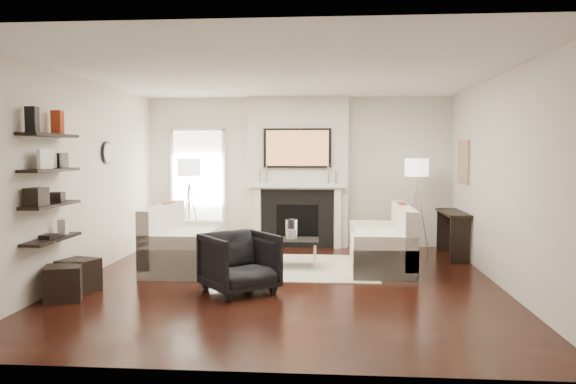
# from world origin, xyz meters

# --- Properties ---
(room_envelope) EXTENTS (6.00, 6.00, 6.00)m
(room_envelope) POSITION_xyz_m (0.00, 0.00, 1.35)
(room_envelope) COLOR black
(room_envelope) RESTS_ON ground
(chimney_breast) EXTENTS (1.80, 0.25, 2.70)m
(chimney_breast) POSITION_xyz_m (0.00, 2.88, 1.35)
(chimney_breast) COLOR silver
(chimney_breast) RESTS_ON floor
(fireplace_surround) EXTENTS (1.30, 0.02, 1.04)m
(fireplace_surround) POSITION_xyz_m (0.00, 2.74, 0.52)
(fireplace_surround) COLOR black
(fireplace_surround) RESTS_ON floor
(firebox) EXTENTS (0.75, 0.02, 0.65)m
(firebox) POSITION_xyz_m (0.00, 2.73, 0.45)
(firebox) COLOR black
(firebox) RESTS_ON floor
(mantel_pilaster_l) EXTENTS (0.12, 0.08, 1.10)m
(mantel_pilaster_l) POSITION_xyz_m (-0.72, 2.71, 0.55)
(mantel_pilaster_l) COLOR white
(mantel_pilaster_l) RESTS_ON floor
(mantel_pilaster_r) EXTENTS (0.12, 0.08, 1.10)m
(mantel_pilaster_r) POSITION_xyz_m (0.72, 2.71, 0.55)
(mantel_pilaster_r) COLOR white
(mantel_pilaster_r) RESTS_ON floor
(mantel_shelf) EXTENTS (1.70, 0.18, 0.07)m
(mantel_shelf) POSITION_xyz_m (0.00, 2.69, 1.12)
(mantel_shelf) COLOR white
(mantel_shelf) RESTS_ON chimney_breast
(tv_body) EXTENTS (1.20, 0.06, 0.70)m
(tv_body) POSITION_xyz_m (0.00, 2.71, 1.78)
(tv_body) COLOR black
(tv_body) RESTS_ON chimney_breast
(tv_screen) EXTENTS (1.10, 0.00, 0.62)m
(tv_screen) POSITION_xyz_m (0.00, 2.68, 1.78)
(tv_screen) COLOR #BF723F
(tv_screen) RESTS_ON tv_body
(candlestick_l_tall) EXTENTS (0.04, 0.04, 0.30)m
(candlestick_l_tall) POSITION_xyz_m (-0.55, 2.70, 1.30)
(candlestick_l_tall) COLOR silver
(candlestick_l_tall) RESTS_ON mantel_shelf
(candlestick_l_short) EXTENTS (0.04, 0.04, 0.24)m
(candlestick_l_short) POSITION_xyz_m (-0.68, 2.70, 1.27)
(candlestick_l_short) COLOR silver
(candlestick_l_short) RESTS_ON mantel_shelf
(candlestick_r_tall) EXTENTS (0.04, 0.04, 0.30)m
(candlestick_r_tall) POSITION_xyz_m (0.55, 2.70, 1.30)
(candlestick_r_tall) COLOR silver
(candlestick_r_tall) RESTS_ON mantel_shelf
(candlestick_r_short) EXTENTS (0.04, 0.04, 0.24)m
(candlestick_r_short) POSITION_xyz_m (0.68, 2.70, 1.27)
(candlestick_r_short) COLOR silver
(candlestick_r_short) RESTS_ON mantel_shelf
(hallway_panel) EXTENTS (0.90, 0.02, 2.10)m
(hallway_panel) POSITION_xyz_m (-1.85, 2.98, 1.05)
(hallway_panel) COLOR white
(hallway_panel) RESTS_ON floor
(door_trim_l) EXTENTS (0.06, 0.06, 2.16)m
(door_trim_l) POSITION_xyz_m (-2.33, 2.96, 1.05)
(door_trim_l) COLOR white
(door_trim_l) RESTS_ON floor
(door_trim_r) EXTENTS (0.06, 0.06, 2.16)m
(door_trim_r) POSITION_xyz_m (-1.37, 2.96, 1.05)
(door_trim_r) COLOR white
(door_trim_r) RESTS_ON floor
(door_trim_top) EXTENTS (1.02, 0.06, 0.06)m
(door_trim_top) POSITION_xyz_m (-1.85, 2.96, 2.13)
(door_trim_top) COLOR white
(door_trim_top) RESTS_ON wall_back
(rug) EXTENTS (2.60, 2.00, 0.01)m
(rug) POSITION_xyz_m (-0.03, 1.01, 0.01)
(rug) COLOR #BDB69B
(rug) RESTS_ON floor
(loveseat_left_base) EXTENTS (0.85, 1.80, 0.42)m
(loveseat_left_base) POSITION_xyz_m (-1.55, 0.86, 0.21)
(loveseat_left_base) COLOR silver
(loveseat_left_base) RESTS_ON floor
(loveseat_left_back) EXTENTS (0.18, 1.80, 0.80)m
(loveseat_left_back) POSITION_xyz_m (-1.88, 0.86, 0.53)
(loveseat_left_back) COLOR silver
(loveseat_left_back) RESTS_ON floor
(loveseat_left_arm_n) EXTENTS (0.85, 0.18, 0.60)m
(loveseat_left_arm_n) POSITION_xyz_m (-1.55, 0.05, 0.30)
(loveseat_left_arm_n) COLOR silver
(loveseat_left_arm_n) RESTS_ON floor
(loveseat_left_arm_s) EXTENTS (0.85, 0.18, 0.60)m
(loveseat_left_arm_s) POSITION_xyz_m (-1.55, 1.67, 0.30)
(loveseat_left_arm_s) COLOR silver
(loveseat_left_arm_s) RESTS_ON floor
(loveseat_left_cushion) EXTENTS (0.63, 1.44, 0.10)m
(loveseat_left_cushion) POSITION_xyz_m (-1.50, 0.86, 0.47)
(loveseat_left_cushion) COLOR silver
(loveseat_left_cushion) RESTS_ON loveseat_left_base
(pillow_left_orange) EXTENTS (0.10, 0.42, 0.42)m
(pillow_left_orange) POSITION_xyz_m (-1.88, 1.16, 0.73)
(pillow_left_orange) COLOR maroon
(pillow_left_orange) RESTS_ON loveseat_left_cushion
(pillow_left_charcoal) EXTENTS (0.10, 0.40, 0.40)m
(pillow_left_charcoal) POSITION_xyz_m (-1.88, 0.56, 0.72)
(pillow_left_charcoal) COLOR black
(pillow_left_charcoal) RESTS_ON loveseat_left_cushion
(loveseat_right_base) EXTENTS (0.85, 1.80, 0.42)m
(loveseat_right_base) POSITION_xyz_m (1.33, 1.03, 0.21)
(loveseat_right_base) COLOR silver
(loveseat_right_base) RESTS_ON floor
(loveseat_right_back) EXTENTS (0.18, 1.80, 0.80)m
(loveseat_right_back) POSITION_xyz_m (1.67, 1.03, 0.53)
(loveseat_right_back) COLOR silver
(loveseat_right_back) RESTS_ON floor
(loveseat_right_arm_n) EXTENTS (0.85, 0.18, 0.60)m
(loveseat_right_arm_n) POSITION_xyz_m (1.33, 0.22, 0.30)
(loveseat_right_arm_n) COLOR silver
(loveseat_right_arm_n) RESTS_ON floor
(loveseat_right_arm_s) EXTENTS (0.85, 0.18, 0.60)m
(loveseat_right_arm_s) POSITION_xyz_m (1.33, 1.84, 0.30)
(loveseat_right_arm_s) COLOR silver
(loveseat_right_arm_s) RESTS_ON floor
(loveseat_right_cushion) EXTENTS (0.63, 1.44, 0.10)m
(loveseat_right_cushion) POSITION_xyz_m (1.28, 1.03, 0.47)
(loveseat_right_cushion) COLOR silver
(loveseat_right_cushion) RESTS_ON loveseat_right_base
(pillow_right_orange) EXTENTS (0.10, 0.42, 0.42)m
(pillow_right_orange) POSITION_xyz_m (1.67, 1.33, 0.73)
(pillow_right_orange) COLOR maroon
(pillow_right_orange) RESTS_ON loveseat_right_cushion
(pillow_right_charcoal) EXTENTS (0.10, 0.40, 0.40)m
(pillow_right_charcoal) POSITION_xyz_m (1.67, 0.73, 0.72)
(pillow_right_charcoal) COLOR black
(pillow_right_charcoal) RESTS_ON loveseat_right_cushion
(coffee_table) EXTENTS (1.10, 0.55, 0.04)m
(coffee_table) POSITION_xyz_m (-0.13, 1.01, 0.40)
(coffee_table) COLOR black
(coffee_table) RESTS_ON floor
(coffee_leg_nw) EXTENTS (0.02, 0.02, 0.38)m
(coffee_leg_nw) POSITION_xyz_m (-0.63, 0.79, 0.19)
(coffee_leg_nw) COLOR silver
(coffee_leg_nw) RESTS_ON floor
(coffee_leg_ne) EXTENTS (0.02, 0.02, 0.38)m
(coffee_leg_ne) POSITION_xyz_m (0.37, 0.79, 0.19)
(coffee_leg_ne) COLOR silver
(coffee_leg_ne) RESTS_ON floor
(coffee_leg_sw) EXTENTS (0.02, 0.02, 0.38)m
(coffee_leg_sw) POSITION_xyz_m (-0.63, 1.23, 0.19)
(coffee_leg_sw) COLOR silver
(coffee_leg_sw) RESTS_ON floor
(coffee_leg_se) EXTENTS (0.02, 0.02, 0.38)m
(coffee_leg_se) POSITION_xyz_m (0.37, 1.23, 0.19)
(coffee_leg_se) COLOR silver
(coffee_leg_se) RESTS_ON floor
(hurricane_glass) EXTENTS (0.18, 0.18, 0.31)m
(hurricane_glass) POSITION_xyz_m (0.02, 1.01, 0.56)
(hurricane_glass) COLOR white
(hurricane_glass) RESTS_ON coffee_table
(hurricane_candle) EXTENTS (0.10, 0.10, 0.14)m
(hurricane_candle) POSITION_xyz_m (0.02, 1.01, 0.50)
(hurricane_candle) COLOR white
(hurricane_candle) RESTS_ON coffee_table
(copper_bowl) EXTENTS (0.34, 0.34, 0.06)m
(copper_bowl) POSITION_xyz_m (-0.38, 1.01, 0.45)
(copper_bowl) COLOR #C55D20
(copper_bowl) RESTS_ON coffee_table
(armchair) EXTENTS (1.06, 1.06, 0.80)m
(armchair) POSITION_xyz_m (-0.50, -0.53, 0.40)
(armchair) COLOR black
(armchair) RESTS_ON floor
(lamp_left_post) EXTENTS (0.02, 0.02, 1.20)m
(lamp_left_post) POSITION_xyz_m (-1.85, 2.31, 0.60)
(lamp_left_post) COLOR silver
(lamp_left_post) RESTS_ON floor
(lamp_left_shade) EXTENTS (0.40, 0.40, 0.30)m
(lamp_left_shade) POSITION_xyz_m (-1.85, 2.31, 1.45)
(lamp_left_shade) COLOR white
(lamp_left_shade) RESTS_ON lamp_left_post
(lamp_left_leg_a) EXTENTS (0.25, 0.02, 1.23)m
(lamp_left_leg_a) POSITION_xyz_m (-1.74, 2.31, 0.60)
(lamp_left_leg_a) COLOR silver
(lamp_left_leg_a) RESTS_ON floor
(lamp_left_leg_b) EXTENTS (0.14, 0.22, 1.23)m
(lamp_left_leg_b) POSITION_xyz_m (-1.91, 2.40, 0.60)
(lamp_left_leg_b) COLOR silver
(lamp_left_leg_b) RESTS_ON floor
(lamp_left_leg_c) EXTENTS (0.14, 0.22, 1.23)m
(lamp_left_leg_c) POSITION_xyz_m (-1.91, 2.21, 0.60)
(lamp_left_leg_c) COLOR silver
(lamp_left_leg_c) RESTS_ON floor
(lamp_right_post) EXTENTS (0.02, 0.02, 1.20)m
(lamp_right_post) POSITION_xyz_m (2.05, 2.47, 0.60)
(lamp_right_post) COLOR silver
(lamp_right_post) RESTS_ON floor
(lamp_right_shade) EXTENTS (0.40, 0.40, 0.30)m
(lamp_right_shade) POSITION_xyz_m (2.05, 2.47, 1.45)
(lamp_right_shade) COLOR white
(lamp_right_shade) RESTS_ON lamp_right_post
(lamp_right_leg_a) EXTENTS (0.25, 0.02, 1.23)m
(lamp_right_leg_a) POSITION_xyz_m (2.16, 2.47, 0.60)
(lamp_right_leg_a) COLOR silver
(lamp_right_leg_a) RESTS_ON floor
(lamp_right_leg_b) EXTENTS (0.14, 0.22, 1.23)m
(lamp_right_leg_b) POSITION_xyz_m (2.00, 2.57, 0.60)
(lamp_right_leg_b) COLOR silver
(lamp_right_leg_b) RESTS_ON floor
(lamp_right_leg_c) EXTENTS (0.14, 0.22, 1.23)m
(lamp_right_leg_c) POSITION_xyz_m (1.99, 2.38, 0.60)
(lamp_right_leg_c) COLOR silver
(lamp_right_leg_c) RESTS_ON floor
(console_top) EXTENTS (0.35, 1.20, 0.04)m
(console_top) POSITION_xyz_m (2.57, 1.99, 0.73)
(console_top) COLOR black
(console_top) RESTS_ON floor
(console_leg_n) EXTENTS (0.30, 0.04, 0.71)m
(console_leg_n) POSITION_xyz_m (2.57, 1.44, 0.35)
(console_leg_n) COLOR black
(console_leg_n) RESTS_ON floor
(console_leg_s) EXTENTS (0.30, 0.04, 0.71)m
(console_leg_s) POSITION_xyz_m (2.57, 2.54, 0.35)
(console_leg_s) COLOR black
(console_leg_s) RESTS_ON floor
(wall_art) EXTENTS (0.03, 0.70, 0.70)m
(wall_art) POSITION_xyz_m (2.73, 2.05, 1.55)
(wall_art) COLOR tan
(wall_art) RESTS_ON wall_right
(shelf_bottom) EXTENTS (0.25, 1.00, 0.03)m
(shelf_bottom) POSITION_xyz_m (-2.62, -1.00, 0.70)
(shelf_bottom) COLOR black
(shelf_bottom) RESTS_ON wall_left
(shelf_lower) EXTENTS (0.25, 1.00, 0.04)m
(shelf_lower) POSITION_xyz_m (-2.62, -1.00, 1.10)
(shelf_lower) COLOR black
(shelf_lower) RESTS_ON wall_left
(shelf_upper) EXTENTS (0.25, 1.00, 0.04)m
(shelf_upper) POSITION_xyz_m (-2.62, -1.00, 1.50)
(shelf_upper) COLOR black
(shelf_upper) RESTS_ON wall_left
(shelf_top) EXTENTS (0.25, 1.00, 0.04)m
(shelf_top) POSITION_xyz_m (-2.62, -1.00, 1.90)
(shelf_top) COLOR black
(shelf_top) RESTS_ON wall_left
(decor_magfile_a) EXTENTS (0.12, 0.10, 0.28)m
(decor_magfile_a) POSITION_xyz_m (-2.62, -1.35, 2.06)
(decor_magfile_a) COLOR black
(decor_magfile_a) RESTS_ON shelf_top
(decor_magfile_b) EXTENTS (0.12, 0.10, 0.28)m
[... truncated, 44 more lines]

